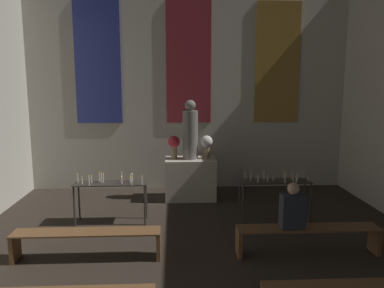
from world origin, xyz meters
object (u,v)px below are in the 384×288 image
(candle_rack_right, at_px, (275,186))
(pew_back_left, at_px, (87,238))
(altar, at_px, (190,179))
(flower_vase_right, at_px, (207,144))
(flower_vase_left, at_px, (174,144))
(candle_rack_left, at_px, (111,188))
(person_seated, at_px, (293,208))
(pew_back_right, at_px, (308,234))
(statue, at_px, (190,132))

(candle_rack_right, relative_size, pew_back_left, 0.62)
(altar, bearing_deg, flower_vase_right, 0.00)
(flower_vase_right, xyz_separation_m, pew_back_left, (-2.09, -3.01, -0.96))
(flower_vase_left, height_order, candle_rack_left, flower_vase_left)
(candle_rack_left, bearing_deg, flower_vase_right, 36.73)
(flower_vase_left, distance_m, flower_vase_right, 0.75)
(candle_rack_left, xyz_separation_m, pew_back_left, (-0.12, -1.54, -0.36))
(pew_back_left, bearing_deg, person_seated, 0.00)
(candle_rack_right, relative_size, pew_back_right, 0.62)
(candle_rack_left, xyz_separation_m, candle_rack_right, (3.19, 0.00, -0.00))
(person_seated, bearing_deg, flower_vase_left, 121.28)
(pew_back_left, height_order, person_seated, person_seated)
(flower_vase_right, distance_m, candle_rack_left, 2.53)
(altar, height_order, candle_rack_right, candle_rack_right)
(candle_rack_left, height_order, pew_back_left, candle_rack_left)
(statue, bearing_deg, candle_rack_right, -42.54)
(altar, bearing_deg, pew_back_left, -119.63)
(statue, distance_m, candle_rack_left, 2.34)
(flower_vase_right, distance_m, person_seated, 3.24)
(flower_vase_left, xyz_separation_m, flower_vase_right, (0.75, 0.00, 0.00))
(candle_rack_left, xyz_separation_m, pew_back_right, (3.30, -1.54, -0.36))
(candle_rack_left, height_order, person_seated, person_seated)
(flower_vase_left, bearing_deg, candle_rack_right, -36.61)
(statue, relative_size, flower_vase_left, 2.51)
(altar, distance_m, pew_back_right, 3.46)
(candle_rack_right, xyz_separation_m, pew_back_right, (0.11, -1.54, -0.36))
(altar, distance_m, pew_back_left, 3.46)
(candle_rack_left, bearing_deg, pew_back_left, -94.36)
(flower_vase_right, bearing_deg, candle_rack_left, -143.27)
(altar, relative_size, flower_vase_right, 2.15)
(candle_rack_right, bearing_deg, flower_vase_left, 143.39)
(altar, xyz_separation_m, pew_back_right, (1.71, -3.01, -0.14))
(pew_back_right, distance_m, person_seated, 0.50)
(flower_vase_right, relative_size, pew_back_left, 0.24)
(candle_rack_left, bearing_deg, person_seated, -26.81)
(candle_rack_right, distance_m, pew_back_right, 1.58)
(statue, bearing_deg, flower_vase_right, 0.00)
(statue, xyz_separation_m, pew_back_left, (-1.71, -3.01, -1.24))
(altar, distance_m, flower_vase_left, 0.90)
(flower_vase_left, relative_size, pew_back_left, 0.24)
(flower_vase_left, distance_m, pew_back_left, 3.43)
(candle_rack_right, xyz_separation_m, pew_back_left, (-3.31, -1.54, -0.36))
(pew_back_right, bearing_deg, flower_vase_right, 113.93)
(flower_vase_right, xyz_separation_m, person_seated, (1.07, -3.01, -0.54))
(statue, xyz_separation_m, flower_vase_right, (0.38, 0.00, -0.28))
(statue, relative_size, person_seated, 1.88)
(altar, xyz_separation_m, person_seated, (1.45, -3.01, 0.28))
(altar, distance_m, statue, 1.09)
(flower_vase_left, xyz_separation_m, pew_back_left, (-1.33, -3.01, -0.96))
(candle_rack_right, bearing_deg, flower_vase_right, 129.81)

